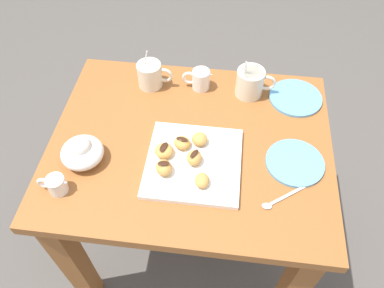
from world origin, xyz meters
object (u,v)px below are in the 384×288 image
coffee_mug_cream_right (251,82)px  beignet_1 (200,139)px  chocolate_sauce_pitcher (56,184)px  beignet_2 (202,180)px  cream_pitcher_white (200,79)px  beignet_5 (182,143)px  saucer_sky_right (295,98)px  beignet_4 (164,151)px  pastry_plate_square (194,163)px  ice_cream_bowl (82,151)px  coffee_mug_cream_left (150,74)px  saucer_sky_left (295,163)px  beignet_3 (164,168)px  dining_table (191,169)px  beignet_0 (194,158)px

coffee_mug_cream_right → beignet_1: size_ratio=3.12×
chocolate_sauce_pitcher → beignet_2: (0.40, 0.06, 0.00)m
cream_pitcher_white → beignet_5: bearing=-94.9°
cream_pitcher_white → saucer_sky_right: 0.33m
beignet_4 → beignet_5: (0.05, 0.04, -0.00)m
pastry_plate_square → ice_cream_bowl: ice_cream_bowl is taller
coffee_mug_cream_left → chocolate_sauce_pitcher: (-0.18, -0.46, -0.02)m
saucer_sky_left → beignet_1: beignet_1 is taller
beignet_1 → cream_pitcher_white: bearing=95.8°
saucer_sky_left → beignet_4: beignet_4 is taller
pastry_plate_square → beignet_4: size_ratio=4.99×
pastry_plate_square → beignet_3: size_ratio=5.22×
beignet_2 → dining_table: bearing=108.2°
saucer_sky_right → coffee_mug_cream_right: bearing=177.1°
coffee_mug_cream_left → saucer_sky_left: 0.56m
pastry_plate_square → beignet_0: bearing=-40.4°
beignet_0 → beignet_4: 0.09m
beignet_0 → cream_pitcher_white: bearing=93.2°
cream_pitcher_white → chocolate_sauce_pitcher: bearing=-126.8°
saucer_sky_right → beignet_4: bearing=-143.3°
cream_pitcher_white → beignet_0: (0.02, -0.33, -0.01)m
dining_table → saucer_sky_right: (0.33, 0.23, 0.16)m
chocolate_sauce_pitcher → saucer_sky_left: chocolate_sauce_pitcher is taller
chocolate_sauce_pitcher → saucer_sky_right: bearing=33.5°
pastry_plate_square → beignet_5: bearing=128.5°
beignet_1 → beignet_3: 0.15m
pastry_plate_square → beignet_0: beignet_0 is taller
saucer_sky_left → saucer_sky_right: (0.01, 0.28, 0.00)m
coffee_mug_cream_right → ice_cream_bowl: bearing=-144.2°
saucer_sky_left → saucer_sky_right: bearing=86.9°
beignet_3 → beignet_5: beignet_3 is taller
ice_cream_bowl → beignet_0: size_ratio=2.47×
cream_pitcher_white → beignet_2: size_ratio=2.13×
saucer_sky_left → beignet_4: 0.39m
pastry_plate_square → beignet_3: beignet_3 is taller
coffee_mug_cream_left → beignet_3: coffee_mug_cream_left is taller
beignet_1 → pastry_plate_square: bearing=-98.0°
saucer_sky_right → beignet_4: (-0.40, -0.30, 0.03)m
pastry_plate_square → beignet_4: (-0.09, 0.01, 0.02)m
beignet_3 → beignet_5: 0.11m
cream_pitcher_white → ice_cream_bowl: size_ratio=0.83×
coffee_mug_cream_right → ice_cream_bowl: coffee_mug_cream_right is taller
coffee_mug_cream_left → beignet_1: coffee_mug_cream_left is taller
dining_table → cream_pitcher_white: 0.31m
ice_cream_bowl → beignet_2: 0.36m
beignet_2 → cream_pitcher_white: bearing=96.9°
chocolate_sauce_pitcher → dining_table: bearing=32.5°
beignet_2 → beignet_5: same height
pastry_plate_square → beignet_3: bearing=-148.8°
pastry_plate_square → ice_cream_bowl: bearing=-175.9°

